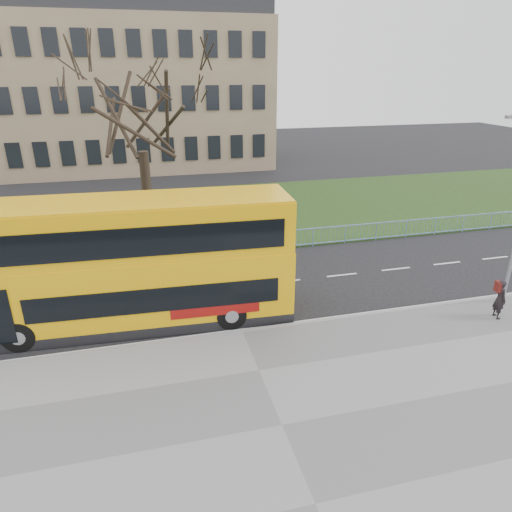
{
  "coord_description": "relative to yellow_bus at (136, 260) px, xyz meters",
  "views": [
    {
      "loc": [
        -3.22,
        -16.43,
        9.55
      ],
      "look_at": [
        1.2,
        1.0,
        2.12
      ],
      "focal_mm": 32.0,
      "sensor_mm": 36.0,
      "label": 1
    }
  ],
  "objects": [
    {
      "name": "civic_building",
      "position": [
        -1.27,
        34.61,
        4.31
      ],
      "size": [
        30.0,
        15.0,
        14.0
      ],
      "primitive_type": "cube",
      "color": "#867055",
      "rests_on": "ground"
    },
    {
      "name": "pavement",
      "position": [
        3.73,
        -7.14,
        -2.63
      ],
      "size": [
        80.0,
        10.5,
        0.12
      ],
      "primitive_type": "cube",
      "color": "slate",
      "rests_on": "ground"
    },
    {
      "name": "grass_verge",
      "position": [
        3.73,
        13.91,
        -2.65
      ],
      "size": [
        80.0,
        15.4,
        0.08
      ],
      "primitive_type": "cube",
      "color": "#1A3312",
      "rests_on": "ground"
    },
    {
      "name": "bare_tree",
      "position": [
        0.73,
        9.61,
        3.55
      ],
      "size": [
        8.63,
        8.63,
        12.32
      ],
      "primitive_type": null,
      "color": "black",
      "rests_on": "grass_verge"
    },
    {
      "name": "guard_railing",
      "position": [
        3.73,
        6.21,
        -2.14
      ],
      "size": [
        40.0,
        0.12,
        1.1
      ],
      "primitive_type": null,
      "color": "#80A5E4",
      "rests_on": "ground"
    },
    {
      "name": "kerb",
      "position": [
        3.73,
        -1.94,
        -2.62
      ],
      "size": [
        80.0,
        0.2,
        0.14
      ],
      "primitive_type": "cube",
      "color": "gray",
      "rests_on": "ground"
    },
    {
      "name": "ground",
      "position": [
        3.73,
        -0.39,
        -2.69
      ],
      "size": [
        120.0,
        120.0,
        0.0
      ],
      "primitive_type": "plane",
      "color": "black",
      "rests_on": "ground"
    },
    {
      "name": "pedestrian",
      "position": [
        14.02,
        -3.46,
        -1.75
      ],
      "size": [
        0.46,
        0.64,
        1.65
      ],
      "primitive_type": "imported",
      "rotation": [
        0.0,
        0.0,
        1.45
      ],
      "color": "black",
      "rests_on": "pavement"
    },
    {
      "name": "yellow_bus",
      "position": [
        0.0,
        0.0,
        0.0
      ],
      "size": [
        12.1,
        3.44,
        5.02
      ],
      "rotation": [
        0.0,
        0.0,
        -0.05
      ],
      "color": "#F5B00A",
      "rests_on": "ground"
    }
  ]
}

